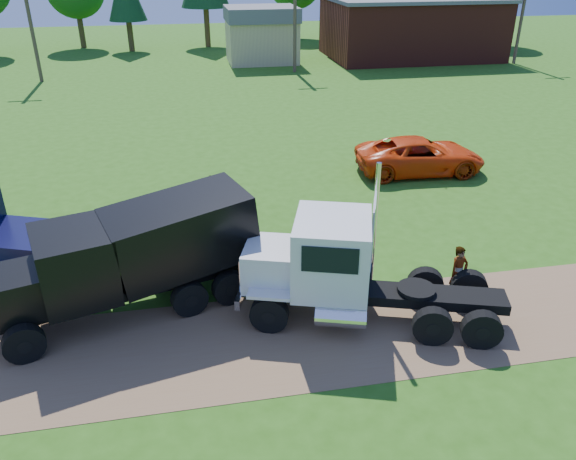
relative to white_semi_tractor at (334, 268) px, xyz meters
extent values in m
plane|color=#285512|center=(-0.20, -0.90, -1.50)|extent=(140.00, 140.00, 0.00)
cube|color=brown|center=(-0.20, -0.90, -1.49)|extent=(120.00, 4.20, 0.01)
cube|color=black|center=(1.06, -0.32, -0.73)|extent=(7.07, 3.06, 0.29)
cylinder|color=black|center=(-1.88, -0.44, -0.97)|extent=(1.10, 0.64, 1.05)
cylinder|color=black|center=(-1.88, -0.44, -0.97)|extent=(0.46, 0.45, 0.37)
cylinder|color=black|center=(-1.25, 1.50, -0.97)|extent=(1.10, 0.64, 1.05)
cylinder|color=black|center=(-1.25, 1.50, -0.97)|extent=(0.46, 0.45, 0.37)
cylinder|color=black|center=(2.20, -1.76, -0.97)|extent=(1.10, 0.64, 1.05)
cylinder|color=black|center=(2.20, -1.76, -0.97)|extent=(0.46, 0.45, 0.37)
cylinder|color=black|center=(2.83, 0.18, -0.97)|extent=(1.10, 0.64, 1.05)
cylinder|color=black|center=(2.83, 0.18, -0.97)|extent=(0.46, 0.45, 0.37)
cylinder|color=black|center=(3.38, -2.14, -0.97)|extent=(1.10, 0.64, 1.05)
cylinder|color=black|center=(3.38, -2.14, -0.97)|extent=(0.46, 0.45, 0.37)
cylinder|color=black|center=(4.00, -0.20, -0.97)|extent=(1.10, 0.64, 1.05)
cylinder|color=black|center=(4.00, -0.20, -0.97)|extent=(0.46, 0.45, 0.37)
cube|color=silver|center=(-1.52, 0.52, -0.02)|extent=(2.13, 2.07, 1.14)
cube|color=silver|center=(-2.33, 0.78, -0.07)|extent=(0.51, 1.38, 0.95)
cube|color=silver|center=(-2.38, 0.80, -0.73)|extent=(0.81, 2.13, 0.29)
cube|color=silver|center=(-0.07, 0.05, 0.46)|extent=(2.61, 2.79, 2.00)
cube|color=black|center=(-1.00, 0.35, 0.88)|extent=(0.63, 1.83, 0.81)
cube|color=black|center=(-0.42, -1.05, 0.88)|extent=(1.37, 0.48, 0.71)
cube|color=black|center=(0.29, 1.14, 0.88)|extent=(1.37, 0.48, 0.71)
cube|color=silver|center=(-1.88, -0.44, -0.35)|extent=(1.22, 0.76, 0.10)
cube|color=silver|center=(-1.25, 1.50, -0.35)|extent=(1.22, 0.76, 0.10)
cylinder|color=silver|center=(-0.09, -1.10, -0.83)|extent=(1.44, 0.95, 0.57)
cylinder|color=silver|center=(1.13, 0.21, 0.69)|extent=(0.17, 0.17, 4.38)
cylinder|color=black|center=(2.15, -0.67, -0.51)|extent=(1.32, 1.32, 0.11)
cube|color=black|center=(-5.67, 1.23, -0.75)|extent=(7.41, 3.07, 0.28)
cylinder|color=black|center=(-8.06, -0.52, -0.98)|extent=(1.08, 0.61, 1.03)
cylinder|color=black|center=(-8.06, -0.52, -0.98)|extent=(0.44, 0.43, 0.36)
cylinder|color=black|center=(-8.63, 1.35, -0.98)|extent=(1.08, 0.61, 1.03)
cylinder|color=black|center=(-8.63, 1.35, -0.98)|extent=(0.44, 0.43, 0.36)
cylinder|color=black|center=(-3.95, 0.73, -0.98)|extent=(1.08, 0.61, 1.03)
cylinder|color=black|center=(-3.95, 0.73, -0.98)|extent=(0.44, 0.43, 0.36)
cylinder|color=black|center=(-4.52, 2.60, -0.98)|extent=(1.08, 0.61, 1.03)
cylinder|color=black|center=(-4.52, 2.60, -0.98)|extent=(0.44, 0.43, 0.36)
cylinder|color=black|center=(-2.79, 1.09, -0.98)|extent=(1.08, 0.61, 1.03)
cylinder|color=black|center=(-2.79, 1.09, -0.98)|extent=(0.44, 0.43, 0.36)
cylinder|color=black|center=(-3.36, 2.96, -0.98)|extent=(1.08, 0.61, 1.03)
cylinder|color=black|center=(-3.36, 2.96, -0.98)|extent=(0.44, 0.43, 0.36)
cube|color=black|center=(-8.25, 0.44, -0.05)|extent=(2.07, 2.01, 1.12)
cube|color=black|center=(-6.83, 0.88, 0.37)|extent=(2.44, 2.69, 1.87)
cube|color=black|center=(-7.70, 0.61, 0.79)|extent=(0.59, 1.80, 0.75)
cube|color=black|center=(-4.06, 1.72, 0.60)|extent=(4.57, 3.33, 2.26)
cylinder|color=black|center=(-8.39, 2.59, -1.00)|extent=(1.03, 0.65, 0.98)
cylinder|color=black|center=(-8.39, 2.59, -1.00)|extent=(0.44, 0.43, 0.34)
cylinder|color=black|center=(-7.72, 4.34, -1.00)|extent=(1.03, 0.65, 0.98)
cylinder|color=black|center=(-7.72, 4.34, -1.00)|extent=(0.44, 0.43, 0.34)
cube|color=black|center=(-8.64, 3.69, -0.29)|extent=(3.66, 3.04, 0.71)
imported|color=red|center=(6.80, 10.12, -0.69)|extent=(5.94, 2.99, 1.61)
imported|color=#999999|center=(3.79, 0.12, -0.66)|extent=(0.70, 0.56, 1.68)
imported|color=#999999|center=(-2.87, 7.01, -0.63)|extent=(0.88, 0.71, 1.73)
cube|color=maroon|center=(17.80, 39.10, 1.00)|extent=(15.00, 10.00, 5.00)
cube|color=tan|center=(3.80, 39.10, 0.30)|extent=(6.00, 5.00, 3.60)
cube|color=#5B5B60|center=(3.80, 39.10, 2.60)|extent=(6.20, 5.40, 1.20)
cylinder|color=#4F3D2D|center=(-14.20, 34.10, 3.00)|extent=(0.28, 0.28, 9.00)
cylinder|color=#4F3D2D|center=(5.80, 34.10, 3.00)|extent=(0.28, 0.28, 9.00)
cylinder|color=#4F3D2D|center=(25.80, 34.10, 3.00)|extent=(0.28, 0.28, 9.00)
cylinder|color=#352815|center=(-13.16, 50.64, 0.03)|extent=(0.56, 0.56, 3.04)
cylinder|color=#352815|center=(-0.45, 48.94, 0.45)|extent=(0.56, 0.56, 3.90)
cylinder|color=#352815|center=(9.67, 53.42, 0.14)|extent=(0.56, 0.56, 3.27)
cylinder|color=#352815|center=(17.43, 47.04, 0.60)|extent=(0.56, 0.56, 4.20)
cylinder|color=#352815|center=(28.92, 44.82, 0.06)|extent=(0.56, 0.56, 3.11)
cylinder|color=#352815|center=(-8.12, 47.48, -0.03)|extent=(0.56, 0.56, 2.93)
cylinder|color=#352815|center=(20.77, 50.12, 0.09)|extent=(0.56, 0.56, 3.17)
camera|label=1|loc=(-3.71, -12.69, 7.82)|focal=35.00mm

